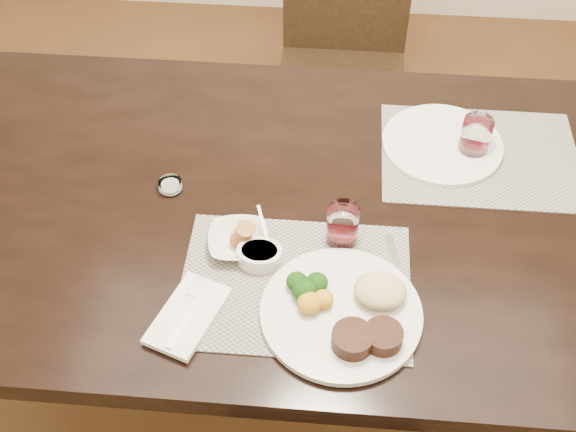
# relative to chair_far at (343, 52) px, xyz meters

# --- Properties ---
(ground_plane) EXTENTS (4.50, 4.50, 0.00)m
(ground_plane) POSITION_rel_chair_far_xyz_m (0.00, -0.93, -0.50)
(ground_plane) COLOR #3E2514
(ground_plane) RESTS_ON ground
(dining_table) EXTENTS (2.00, 1.00, 0.75)m
(dining_table) POSITION_rel_chair_far_xyz_m (0.00, -0.93, 0.16)
(dining_table) COLOR black
(dining_table) RESTS_ON ground
(chair_far) EXTENTS (0.42, 0.42, 0.90)m
(chair_far) POSITION_rel_chair_far_xyz_m (0.00, 0.00, 0.00)
(chair_far) COLOR black
(chair_far) RESTS_ON ground
(placemat_near) EXTENTS (0.46, 0.34, 0.00)m
(placemat_near) POSITION_rel_chair_far_xyz_m (-0.07, -1.16, 0.25)
(placemat_near) COLOR gray
(placemat_near) RESTS_ON dining_table
(placemat_far) EXTENTS (0.46, 0.34, 0.00)m
(placemat_far) POSITION_rel_chair_far_xyz_m (0.33, -0.75, 0.25)
(placemat_far) COLOR gray
(placemat_far) RESTS_ON dining_table
(dinner_plate) EXTENTS (0.31, 0.31, 0.06)m
(dinner_plate) POSITION_rel_chair_far_xyz_m (0.04, -1.23, 0.27)
(dinner_plate) COLOR silver
(dinner_plate) RESTS_ON placemat_near
(napkin_fork) EXTENTS (0.16, 0.20, 0.02)m
(napkin_fork) POSITION_rel_chair_far_xyz_m (-0.27, -1.26, 0.26)
(napkin_fork) COLOR white
(napkin_fork) RESTS_ON placemat_near
(steak_knife) EXTENTS (0.04, 0.22, 0.01)m
(steak_knife) POSITION_rel_chair_far_xyz_m (0.13, -1.16, 0.26)
(steak_knife) COLOR white
(steak_knife) RESTS_ON placemat_near
(cracker_bowl) EXTENTS (0.14, 0.14, 0.06)m
(cracker_bowl) POSITION_rel_chair_far_xyz_m (-0.20, -1.07, 0.27)
(cracker_bowl) COLOR silver
(cracker_bowl) RESTS_ON placemat_near
(sauce_ramekin) EXTENTS (0.09, 0.14, 0.07)m
(sauce_ramekin) POSITION_rel_chair_far_xyz_m (-0.15, -1.11, 0.27)
(sauce_ramekin) COLOR silver
(sauce_ramekin) RESTS_ON placemat_near
(wine_glass_near) EXTENTS (0.07, 0.07, 0.09)m
(wine_glass_near) POSITION_rel_chair_far_xyz_m (0.01, -1.04, 0.29)
(wine_glass_near) COLOR white
(wine_glass_near) RESTS_ON placemat_near
(far_plate) EXTENTS (0.29, 0.29, 0.01)m
(far_plate) POSITION_rel_chair_far_xyz_m (0.24, -0.72, 0.26)
(far_plate) COLOR silver
(far_plate) RESTS_ON placemat_far
(wine_glass_far) EXTENTS (0.07, 0.07, 0.10)m
(wine_glass_far) POSITION_rel_chair_far_xyz_m (0.31, -0.74, 0.29)
(wine_glass_far) COLOR white
(wine_glass_far) RESTS_ON placemat_far
(salt_cellar) EXTENTS (0.05, 0.05, 0.02)m
(salt_cellar) POSITION_rel_chair_far_xyz_m (-0.37, -0.92, 0.26)
(salt_cellar) COLOR white
(salt_cellar) RESTS_ON dining_table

